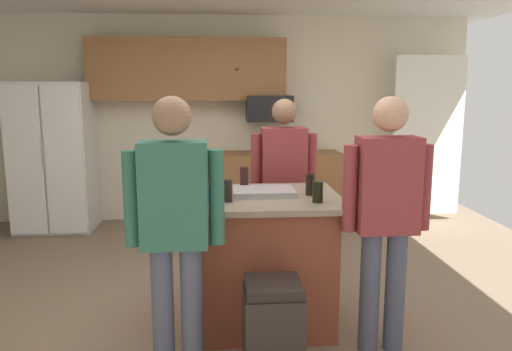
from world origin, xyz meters
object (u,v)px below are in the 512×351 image
object	(u,v)px
person_guest_by_door	(386,208)
tumbler_amber	(310,184)
microwave_over_range	(269,108)
person_guest_left	(175,221)
person_elder_center	(284,179)
trash_bin	(273,331)
kitchen_island	(259,259)
mug_ceramic_white	(218,185)
mug_blue_stoneware	(207,196)
refrigerator	(54,157)
glass_dark_ale	(318,192)
glass_short_whisky	(228,191)
glass_stout_tall	(244,178)
serving_tray	(264,192)

from	to	relation	value
person_guest_by_door	tumbler_amber	xyz separation A→B (m)	(-0.41, 0.44, 0.08)
microwave_over_range	person_guest_by_door	distance (m)	3.29
person_guest_left	person_elder_center	distance (m)	1.64
person_guest_left	trash_bin	xyz separation A→B (m)	(0.56, -0.08, -0.66)
kitchen_island	person_elder_center	size ratio (longest dim) A/B	0.71
mug_ceramic_white	mug_blue_stoneware	xyz separation A→B (m)	(-0.08, -0.35, -0.00)
person_elder_center	mug_blue_stoneware	xyz separation A→B (m)	(-0.64, -0.97, 0.08)
refrigerator	mug_ceramic_white	xyz separation A→B (m)	(1.95, -2.52, 0.13)
kitchen_island	trash_bin	distance (m)	0.76
refrigerator	tumbler_amber	size ratio (longest dim) A/B	11.55
person_guest_left	trash_bin	bearing A→B (deg)	-58.69
kitchen_island	mug_ceramic_white	size ratio (longest dim) A/B	9.61
trash_bin	mug_blue_stoneware	bearing A→B (deg)	126.19
tumbler_amber	trash_bin	world-z (taller)	tumbler_amber
glass_dark_ale	glass_short_whisky	distance (m)	0.60
glass_stout_tall	mug_ceramic_white	xyz separation A→B (m)	(-0.20, -0.09, -0.03)
glass_dark_ale	tumbler_amber	world-z (taller)	tumbler_amber
person_elder_center	mug_ceramic_white	distance (m)	0.85
kitchen_island	person_guest_by_door	xyz separation A→B (m)	(0.77, -0.44, 0.47)
refrigerator	serving_tray	xyz separation A→B (m)	(2.28, -2.63, 0.09)
microwave_over_range	tumbler_amber	xyz separation A→B (m)	(0.01, -2.79, -0.42)
person_guest_left	tumbler_amber	xyz separation A→B (m)	(0.90, 0.65, 0.07)
refrigerator	person_guest_left	bearing A→B (deg)	-62.82
glass_stout_tall	tumbler_amber	size ratio (longest dim) A/B	1.10
tumbler_amber	refrigerator	bearing A→B (deg)	134.35
mug_ceramic_white	tumbler_amber	bearing A→B (deg)	-12.54
glass_short_whisky	trash_bin	size ratio (longest dim) A/B	0.25
microwave_over_range	mug_ceramic_white	bearing A→B (deg)	-103.77
glass_short_whisky	glass_stout_tall	bearing A→B (deg)	71.88
microwave_over_range	person_elder_center	bearing A→B (deg)	-92.27
microwave_over_range	mug_blue_stoneware	xyz separation A→B (m)	(-0.72, -2.99, -0.44)
person_guest_left	mug_blue_stoneware	size ratio (longest dim) A/B	13.25
refrigerator	tumbler_amber	xyz separation A→B (m)	(2.61, -2.67, 0.15)
kitchen_island	serving_tray	xyz separation A→B (m)	(0.03, 0.03, 0.49)
person_elder_center	mug_ceramic_white	xyz separation A→B (m)	(-0.57, -0.62, 0.08)
glass_dark_ale	glass_short_whisky	bearing A→B (deg)	174.22
refrigerator	tumbler_amber	distance (m)	3.73
mug_ceramic_white	microwave_over_range	bearing A→B (deg)	76.23
mug_blue_stoneware	person_elder_center	bearing A→B (deg)	56.51
mug_ceramic_white	serving_tray	size ratio (longest dim) A/B	0.27
person_guest_by_door	glass_stout_tall	world-z (taller)	person_guest_by_door
person_guest_left	glass_short_whisky	size ratio (longest dim) A/B	11.14
mug_blue_stoneware	trash_bin	size ratio (longest dim) A/B	0.21
glass_dark_ale	mug_blue_stoneware	size ratio (longest dim) A/B	1.13
person_elder_center	glass_short_whisky	size ratio (longest dim) A/B	10.79
tumbler_amber	glass_dark_ale	bearing A→B (deg)	-87.89
microwave_over_range	person_guest_left	bearing A→B (deg)	-104.62
refrigerator	mug_ceramic_white	bearing A→B (deg)	-52.25
person_guest_by_door	tumbler_amber	distance (m)	0.60
glass_stout_tall	serving_tray	bearing A→B (deg)	-58.14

